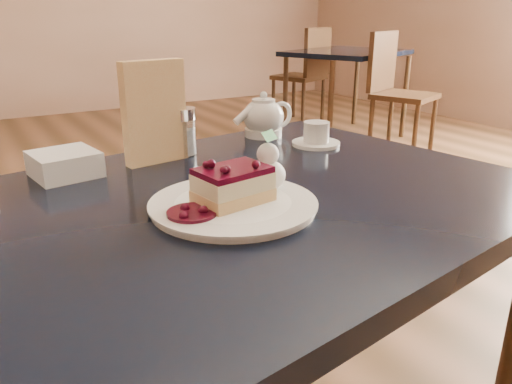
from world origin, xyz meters
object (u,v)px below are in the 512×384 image
main_table (217,241)px  bg_table_far_right (343,128)px  cheesecake_slice (233,185)px  dessert_plate (233,205)px  tea_set (274,122)px

main_table → bg_table_far_right: 3.61m
bg_table_far_right → cheesecake_slice: bearing=-153.9°
dessert_plate → cheesecake_slice: size_ratio=2.11×
main_table → bg_table_far_right: bearing=37.3°
cheesecake_slice → bg_table_far_right: bearing=37.9°
dessert_plate → tea_set: (0.32, 0.37, 0.03)m
main_table → bg_table_far_right: (2.49, 2.54, -0.57)m
cheesecake_slice → tea_set: size_ratio=0.49×
dessert_plate → cheesecake_slice: cheesecake_slice is taller
tea_set → bg_table_far_right: tea_set is taller
cheesecake_slice → main_table: bearing=90.0°
main_table → dessert_plate: size_ratio=4.71×
tea_set → bg_table_far_right: 3.18m
cheesecake_slice → bg_table_far_right: (2.49, 2.59, -0.68)m
main_table → tea_set: size_ratio=4.90×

